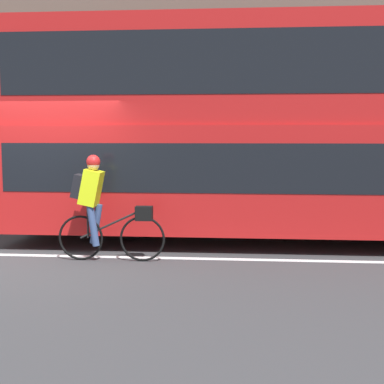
# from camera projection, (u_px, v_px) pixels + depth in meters

# --- Properties ---
(ground_plane) EXTENTS (80.00, 80.00, 0.00)m
(ground_plane) POSITION_uv_depth(u_px,v_px,m) (41.00, 257.00, 8.59)
(ground_plane) COLOR #38383A
(road_center_line) EXTENTS (50.00, 0.14, 0.01)m
(road_center_line) POSITION_uv_depth(u_px,v_px,m) (42.00, 255.00, 8.66)
(road_center_line) COLOR silver
(road_center_line) RESTS_ON ground_plane
(sidewalk_curb) EXTENTS (60.00, 2.36, 0.15)m
(sidewalk_curb) POSITION_uv_depth(u_px,v_px,m) (120.00, 204.00, 14.39)
(sidewalk_curb) COLOR #A8A399
(sidewalk_curb) RESTS_ON ground_plane
(building_facade) EXTENTS (60.00, 0.30, 9.67)m
(building_facade) POSITION_uv_depth(u_px,v_px,m) (128.00, 32.00, 15.18)
(building_facade) COLOR brown
(building_facade) RESTS_ON ground_plane
(bus) EXTENTS (11.10, 2.59, 3.91)m
(bus) POSITION_uv_depth(u_px,v_px,m) (319.00, 123.00, 9.56)
(bus) COLOR black
(bus) RESTS_ON ground_plane
(cyclist_on_bike) EXTENTS (1.68, 0.32, 1.65)m
(cyclist_on_bike) POSITION_uv_depth(u_px,v_px,m) (100.00, 204.00, 8.24)
(cyclist_on_bike) COLOR black
(cyclist_on_bike) RESTS_ON ground_plane
(trash_bin) EXTENTS (0.44, 0.44, 1.05)m
(trash_bin) POSITION_uv_depth(u_px,v_px,m) (359.00, 184.00, 13.68)
(trash_bin) COLOR #515156
(trash_bin) RESTS_ON sidewalk_curb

